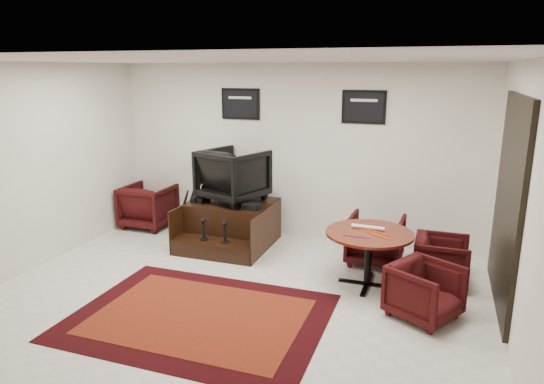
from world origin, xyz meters
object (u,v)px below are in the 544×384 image
(table_chair_window, at_px, (442,258))
(shine_podium, at_px, (231,225))
(shine_chair, at_px, (233,173))
(armchair_side, at_px, (148,204))
(table_chair_corner, at_px, (425,289))
(table_chair_back, at_px, (376,237))
(meeting_table, at_px, (369,239))

(table_chair_window, bearing_deg, shine_podium, 82.47)
(shine_podium, distance_m, shine_chair, 0.83)
(shine_chair, bearing_deg, armchair_side, 13.03)
(armchair_side, height_order, table_chair_corner, armchair_side)
(shine_podium, distance_m, armchair_side, 1.76)
(shine_chair, bearing_deg, table_chair_back, -164.80)
(armchair_side, xyz_separation_m, table_chair_back, (3.99, -0.36, -0.03))
(table_chair_window, bearing_deg, armchair_side, 81.41)
(meeting_table, xyz_separation_m, table_chair_window, (0.89, 0.38, -0.29))
(armchair_side, distance_m, meeting_table, 4.17)
(armchair_side, relative_size, table_chair_corner, 1.19)
(shine_podium, bearing_deg, armchair_side, 169.10)
(shine_chair, distance_m, meeting_table, 2.52)
(shine_chair, distance_m, table_chair_back, 2.39)
(shine_podium, distance_m, table_chair_window, 3.20)
(armchair_side, bearing_deg, meeting_table, 164.04)
(armchair_side, bearing_deg, table_chair_corner, 159.33)
(shine_chair, relative_size, table_chair_back, 1.20)
(meeting_table, bearing_deg, table_chair_corner, -41.56)
(table_chair_window, bearing_deg, shine_chair, 80.02)
(shine_podium, relative_size, table_chair_window, 1.97)
(meeting_table, bearing_deg, armchair_side, 163.97)
(meeting_table, xyz_separation_m, table_chair_corner, (0.72, -0.64, -0.29))
(armchair_side, height_order, table_chair_window, armchair_side)
(armchair_side, bearing_deg, table_chair_window, 171.10)
(shine_podium, distance_m, table_chair_back, 2.27)
(shine_podium, height_order, armchair_side, armchair_side)
(table_chair_back, bearing_deg, meeting_table, 93.39)
(meeting_table, relative_size, table_chair_back, 1.43)
(shine_podium, xyz_separation_m, armchair_side, (-1.72, 0.33, 0.10))
(shine_chair, relative_size, meeting_table, 0.83)
(shine_podium, bearing_deg, table_chair_back, -0.69)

